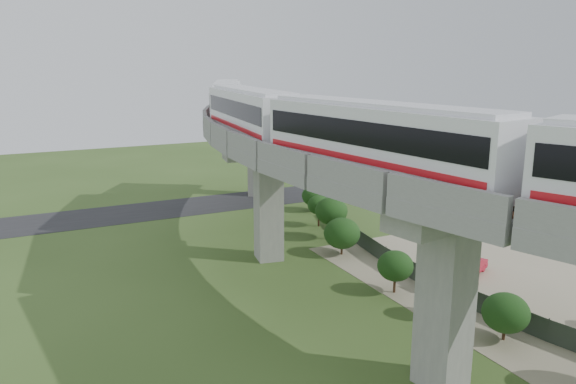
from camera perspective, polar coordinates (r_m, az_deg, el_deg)
name	(u,v)px	position (r m, az deg, el deg)	size (l,w,h in m)	color
ground	(322,308)	(37.93, 3.44, -11.70)	(160.00, 160.00, 0.00)	#375120
dirt_lot	(500,282)	(44.75, 20.72, -8.57)	(18.00, 26.00, 0.04)	gray
asphalt_road	(190,206)	(64.24, -9.96, -1.44)	(60.00, 8.00, 0.03)	#232326
viaduct	(375,169)	(37.16, 8.79, 2.33)	(19.58, 73.98, 11.40)	#99968E
metro_train	(338,123)	(33.95, 5.11, 6.98)	(11.20, 61.34, 3.64)	silver
fence	(437,273)	(42.99, 14.93, -8.00)	(3.87, 38.73, 1.50)	#2D382D
tree_0	(314,196)	(60.96, 2.67, -0.38)	(2.68, 2.68, 2.87)	#382314
tree_1	(319,205)	(55.23, 3.15, -1.33)	(2.23, 2.23, 3.12)	#382314
tree_2	(331,211)	(51.16, 4.43, -1.95)	(2.96, 2.96, 3.93)	#382314
tree_3	(342,233)	(47.32, 5.51, -4.20)	(3.06, 3.06, 3.19)	#382314
tree_4	(395,266)	(40.15, 10.85, -7.38)	(2.52, 2.52, 3.08)	#382314
tree_5	(458,285)	(37.07, 16.93, -9.04)	(2.09, 2.09, 3.18)	#382314
tree_6	(506,313)	(35.49, 21.25, -11.37)	(2.72, 2.72, 2.88)	#382314
car_red	(472,267)	(45.49, 18.16, -7.21)	(1.23, 3.52, 1.16)	#B81128
car_dark	(446,278)	(42.66, 15.77, -8.38)	(1.67, 4.11, 1.19)	black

